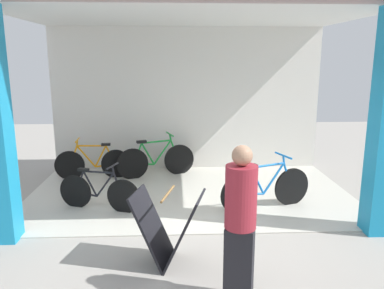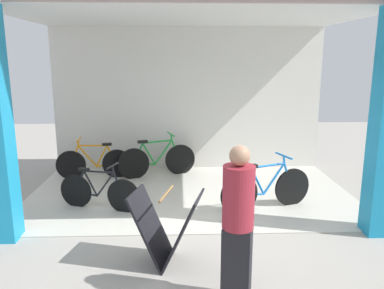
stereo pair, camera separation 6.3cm
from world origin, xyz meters
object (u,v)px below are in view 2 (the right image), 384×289
at_px(bicycle_inside_0, 266,189).
at_px(bicycle_inside_2, 157,160).
at_px(pedestrian_1, 238,224).
at_px(bicycle_inside_1, 99,192).
at_px(sandwich_board_sign, 167,229).
at_px(bicycle_inside_3, 94,163).

relative_size(bicycle_inside_0, bicycle_inside_2, 0.98).
bearing_deg(bicycle_inside_2, pedestrian_1, -76.38).
bearing_deg(pedestrian_1, bicycle_inside_1, 127.30).
bearing_deg(sandwich_board_sign, pedestrian_1, -45.31).
distance_m(sandwich_board_sign, pedestrian_1, 1.13).
bearing_deg(pedestrian_1, bicycle_inside_3, 118.97).
distance_m(bicycle_inside_3, sandwich_board_sign, 3.91).
relative_size(bicycle_inside_2, bicycle_inside_3, 1.04).
bearing_deg(sandwich_board_sign, bicycle_inside_1, 123.64).
relative_size(bicycle_inside_0, bicycle_inside_3, 1.02).
xyz_separation_m(bicycle_inside_0, pedestrian_1, (-0.87, -2.46, 0.49)).
height_order(bicycle_inside_2, bicycle_inside_3, bicycle_inside_2).
bearing_deg(bicycle_inside_3, bicycle_inside_0, -29.59).
xyz_separation_m(sandwich_board_sign, pedestrian_1, (0.75, -0.76, 0.39)).
xyz_separation_m(bicycle_inside_0, bicycle_inside_2, (-1.93, 1.93, 0.00)).
xyz_separation_m(bicycle_inside_1, pedestrian_1, (1.94, -2.54, 0.54)).
distance_m(bicycle_inside_0, sandwich_board_sign, 2.35).
height_order(bicycle_inside_3, pedestrian_1, pedestrian_1).
bearing_deg(pedestrian_1, sandwich_board_sign, 134.69).
xyz_separation_m(bicycle_inside_0, sandwich_board_sign, (-1.61, -1.71, 0.10)).
xyz_separation_m(bicycle_inside_0, bicycle_inside_1, (-2.80, 0.08, -0.05)).
height_order(bicycle_inside_1, sandwich_board_sign, sandwich_board_sign).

